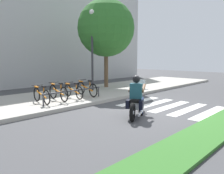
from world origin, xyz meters
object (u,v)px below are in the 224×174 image
Objects in this scene: motorcycle at (137,103)px; bicycle_1 at (58,92)px; bicycle_3 at (87,89)px; tree_near_rack at (106,28)px; rider at (136,93)px; bike_rack at (74,91)px; bicycle_2 at (73,91)px; street_lamp at (92,43)px; bicycle_0 at (41,95)px.

bicycle_1 is at bearing 100.57° from motorcycle.
tree_near_rack reaches higher than bicycle_3.
rider reaches higher than motorcycle.
bicycle_1 is 0.69m from bike_rack.
bike_rack is at bearing -126.28° from bicycle_2.
street_lamp reaches higher than bicycle_1.
street_lamp is (3.97, 1.26, 2.28)m from bicycle_0.
tree_near_rack is (4.26, 2.21, 3.20)m from bike_rack.
bicycle_1 is 1.63m from bicycle_3.
bicycle_0 is 4.75m from street_lamp.
rider is at bearing -86.16° from bike_rack.
rider is at bearing -80.59° from bicycle_1.
bicycle_0 is 6.59m from tree_near_rack.
bicycle_2 is 0.95× the size of bicycle_3.
motorcycle is 1.28× the size of bicycle_0.
bicycle_3 is 1.34m from bike_rack.
tree_near_rack reaches higher than bicycle_1.
tree_near_rack is at bearing 53.17° from rider.
rider is 3.77m from bicycle_2.
bicycle_0 reaches higher than bike_rack.
bicycle_0 is 0.81m from bicycle_1.
tree_near_rack is (5.48, 1.66, 3.27)m from bicycle_0.
bicycle_0 is (-1.51, 3.71, 0.04)m from motorcycle.
street_lamp is (2.53, 5.01, 1.95)m from rider.
tree_near_rack is at bearing 14.80° from street_lamp.
bicycle_1 is at bearing 99.41° from rider.
street_lamp reaches higher than bicycle_0.
rider is 5.94m from street_lamp.
bicycle_1 reaches higher than bicycle_2.
motorcycle is at bearing -67.92° from bicycle_0.
street_lamp reaches higher than motorcycle.
tree_near_rack is at bearing 16.84° from bicycle_0.
bicycle_3 reaches higher than bike_rack.
tree_near_rack is (4.67, 1.66, 3.25)m from bicycle_1.
rider reaches higher than bicycle_0.
motorcycle is 0.65× the size of bike_rack.
bike_rack is at bearing -146.58° from street_lamp.
bicycle_3 is at bearing 75.87° from motorcycle.
bicycle_1 reaches higher than bike_rack.
street_lamp is (3.15, 1.26, 2.26)m from bicycle_1.
bicycle_2 is 0.81m from bicycle_3.
rider is 0.31× the size of street_lamp.
bicycle_3 is (2.44, -0.00, 0.02)m from bicycle_0.
bicycle_2 is at bearing 87.05° from rider.
street_lamp is at bearing 33.42° from bike_rack.
motorcycle is 6.01m from street_lamp.
rider is 0.85× the size of bicycle_3.
bicycle_3 is at bearing -151.38° from tree_near_rack.
motorcycle is 0.36× the size of tree_near_rack.
street_lamp is at bearing 17.60° from bicycle_0.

